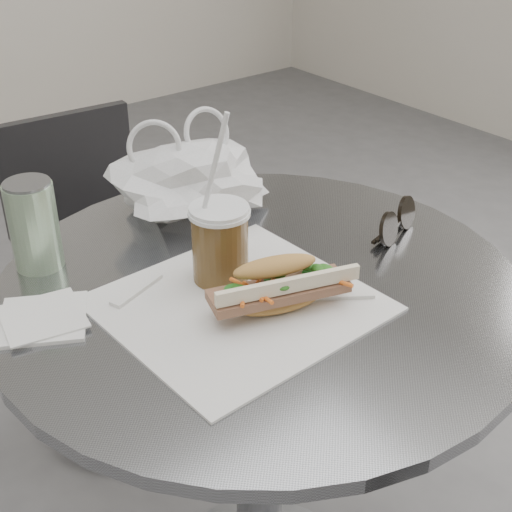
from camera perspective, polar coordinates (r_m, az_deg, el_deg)
cafe_table at (r=1.19m, az=0.28°, el=-13.23°), size 0.76×0.76×0.74m
chair_far at (r=1.73m, az=-11.84°, el=-3.53°), size 0.40×0.41×0.76m
sandwich_paper at (r=0.97m, az=-1.45°, el=-3.89°), size 0.35×0.33×0.00m
banh_mi at (r=0.94m, az=1.71°, el=-2.43°), size 0.25×0.16×0.08m
iced_coffee at (r=0.99m, az=-2.90°, el=1.05°), size 0.09×0.09×0.25m
sunglasses at (r=1.15m, az=11.12°, el=2.60°), size 0.12×0.06×0.05m
plastic_bag at (r=1.18m, az=-5.25°, el=5.93°), size 0.30×0.26×0.12m
napkin_stack at (r=0.98m, az=-16.68°, el=-4.80°), size 0.15×0.15×0.01m
drink_can at (r=1.08m, az=-17.36°, el=2.38°), size 0.07×0.07×0.14m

